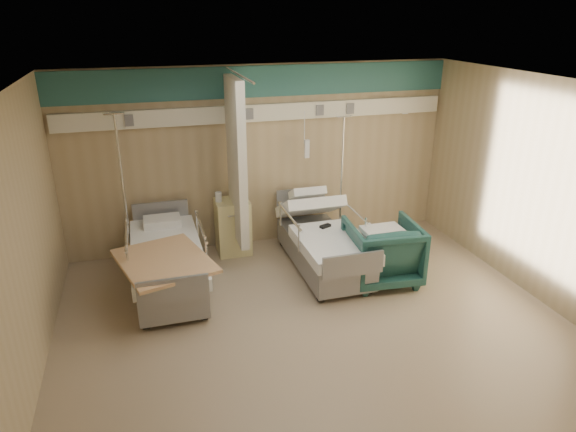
{
  "coord_description": "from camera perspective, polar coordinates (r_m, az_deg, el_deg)",
  "views": [
    {
      "loc": [
        -1.78,
        -5.0,
        3.51
      ],
      "look_at": [
        -0.14,
        0.6,
        1.17
      ],
      "focal_mm": 32.0,
      "sensor_mm": 36.0,
      "label": 1
    }
  ],
  "objects": [
    {
      "name": "bed_left",
      "position": [
        7.07,
        -13.17,
        -5.64
      ],
      "size": [
        1.0,
        2.16,
        0.63
      ],
      "primitive_type": null,
      "color": "white",
      "rests_on": "ground"
    },
    {
      "name": "bed_right",
      "position": [
        7.46,
        3.91,
        -3.57
      ],
      "size": [
        1.0,
        2.16,
        0.63
      ],
      "primitive_type": null,
      "color": "white",
      "rests_on": "ground"
    },
    {
      "name": "ground",
      "position": [
        6.37,
        2.75,
        -11.63
      ],
      "size": [
        6.0,
        5.0,
        0.0
      ],
      "primitive_type": "cube",
      "color": "tan",
      "rests_on": "ground"
    },
    {
      "name": "waffle_blanket",
      "position": [
        7.02,
        10.76,
        -0.41
      ],
      "size": [
        0.55,
        0.49,
        0.06
      ],
      "primitive_type": "cube",
      "rotation": [
        0.0,
        0.0,
        3.14
      ],
      "color": "silver",
      "rests_on": "visitor_armchair"
    },
    {
      "name": "room_walls",
      "position": [
        5.78,
        1.97,
        5.28
      ],
      "size": [
        6.04,
        5.04,
        2.82
      ],
      "color": "tan",
      "rests_on": "ground"
    },
    {
      "name": "tan_blanket",
      "position": [
        6.5,
        -13.6,
        -4.88
      ],
      "size": [
        1.3,
        1.48,
        0.04
      ],
      "primitive_type": "cube",
      "rotation": [
        0.0,
        0.0,
        0.27
      ],
      "color": "tan",
      "rests_on": "bed_left"
    },
    {
      "name": "iv_stand_right",
      "position": [
        8.34,
        5.79,
        -0.03
      ],
      "size": [
        0.37,
        0.37,
        2.04
      ],
      "rotation": [
        0.0,
        0.0,
        0.06
      ],
      "color": "silver",
      "rests_on": "ground"
    },
    {
      "name": "iv_stand_left",
      "position": [
        7.87,
        -17.23,
        -1.98
      ],
      "size": [
        0.4,
        0.4,
        2.25
      ],
      "rotation": [
        0.0,
        0.0,
        0.15
      ],
      "color": "silver",
      "rests_on": "ground"
    },
    {
      "name": "call_remote",
      "position": [
        7.35,
        4.16,
        -1.12
      ],
      "size": [
        0.18,
        0.13,
        0.04
      ],
      "primitive_type": "cube",
      "rotation": [
        0.0,
        0.0,
        0.4
      ],
      "color": "black",
      "rests_on": "bed_right"
    },
    {
      "name": "toiletry_bag",
      "position": [
        7.72,
        -5.4,
        2.03
      ],
      "size": [
        0.22,
        0.17,
        0.11
      ],
      "primitive_type": "cube",
      "rotation": [
        0.0,
        0.0,
        0.19
      ],
      "color": "black",
      "rests_on": "bedside_cabinet"
    },
    {
      "name": "visitor_armchair",
      "position": [
        7.18,
        10.4,
        -3.92
      ],
      "size": [
        1.0,
        1.03,
        0.87
      ],
      "primitive_type": "imported",
      "rotation": [
        0.0,
        0.0,
        3.06
      ],
      "color": "#1E4C48",
      "rests_on": "ground"
    },
    {
      "name": "white_cup",
      "position": [
        7.74,
        -7.73,
        2.12
      ],
      "size": [
        0.12,
        0.12,
        0.15
      ],
      "primitive_type": "cylinder",
      "rotation": [
        0.0,
        0.0,
        0.24
      ],
      "color": "white",
      "rests_on": "bedside_cabinet"
    },
    {
      "name": "bedside_cabinet",
      "position": [
        7.93,
        -6.14,
        -1.16
      ],
      "size": [
        0.5,
        0.48,
        0.85
      ],
      "primitive_type": "cube",
      "color": "beige",
      "rests_on": "ground"
    }
  ]
}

